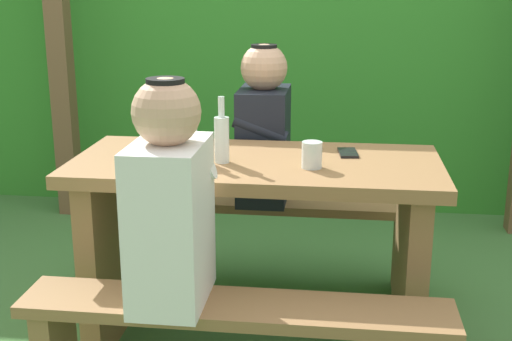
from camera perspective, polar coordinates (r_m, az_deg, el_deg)
The scene contains 12 objects.
ground_plane at distance 2.90m, azimuth 0.00°, elevation -13.97°, with size 12.00×12.00×0.00m, color #407137.
hedge_backdrop at distance 4.64m, azimuth 3.33°, elevation 10.69°, with size 6.40×0.81×2.05m, color #308228.
pergola_post_left at distance 4.31m, azimuth -16.01°, elevation 9.39°, with size 0.12×0.12×2.00m, color brown.
picnic_table at distance 2.68m, azimuth 0.00°, elevation -4.26°, with size 1.40×0.64×0.77m.
bench_near at distance 2.29m, azimuth -1.72°, elevation -13.73°, with size 1.40×0.24×0.44m.
bench_far at distance 3.25m, azimuth 1.18°, elevation -4.46°, with size 1.40×0.24×0.44m.
person_white_shirt at distance 2.14m, azimuth -7.19°, elevation -2.59°, with size 0.25×0.35×0.72m.
person_black_coat at distance 3.12m, azimuth 0.65°, elevation 3.40°, with size 0.25×0.35×0.72m.
drinking_glass at distance 2.49m, azimuth 4.68°, elevation 1.31°, with size 0.07×0.07×0.10m, color silver.
bottle_left at distance 2.55m, azimuth -2.87°, elevation 2.76°, with size 0.06×0.06×0.25m.
bottle_right at distance 2.60m, azimuth -5.63°, elevation 3.08°, with size 0.07×0.07×0.25m.
cell_phone at distance 2.71m, azimuth 7.66°, elevation 1.48°, with size 0.07×0.14×0.01m, color black.
Camera 1 is at (0.31, -2.50, 1.44)m, focal length 48.02 mm.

